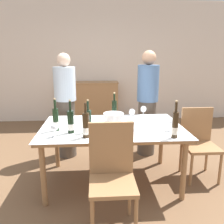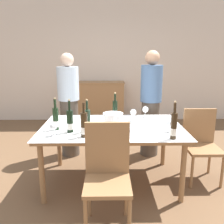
{
  "view_description": "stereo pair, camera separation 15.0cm",
  "coord_description": "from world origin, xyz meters",
  "px_view_note": "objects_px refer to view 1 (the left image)",
  "views": [
    {
      "loc": [
        -0.2,
        -2.77,
        1.6
      ],
      "look_at": [
        0.0,
        0.0,
        0.92
      ],
      "focal_mm": 38.0,
      "sensor_mm": 36.0,
      "label": 1
    },
    {
      "loc": [
        -0.05,
        -2.78,
        1.6
      ],
      "look_at": [
        0.0,
        0.0,
        0.92
      ],
      "focal_mm": 38.0,
      "sensor_mm": 36.0,
      "label": 2
    }
  ],
  "objects_px": {
    "wine_glass_4": "(170,123)",
    "wine_bottle_5": "(175,125)",
    "ice_bucket": "(114,121)",
    "chair_right_end": "(199,138)",
    "wine_glass_3": "(54,128)",
    "person_guest_left": "(147,104)",
    "wine_bottle_0": "(56,120)",
    "dining_table": "(112,131)",
    "wine_glass_0": "(132,122)",
    "wine_bottle_2": "(86,126)",
    "wine_glass_2": "(143,109)",
    "wine_glass_5": "(132,112)",
    "person_host": "(66,107)",
    "sideboard_cabinet": "(91,103)",
    "chair_near_front": "(112,170)",
    "wine_bottle_4": "(71,122)",
    "wine_bottle_3": "(88,122)",
    "wine_bottle_1": "(114,112)",
    "wine_glass_1": "(126,130)"
  },
  "relations": [
    {
      "from": "wine_glass_4",
      "to": "wine_bottle_5",
      "type": "bearing_deg",
      "value": -95.57
    },
    {
      "from": "ice_bucket",
      "to": "chair_right_end",
      "type": "relative_size",
      "value": 0.26
    },
    {
      "from": "chair_right_end",
      "to": "wine_glass_4",
      "type": "bearing_deg",
      "value": -147.69
    },
    {
      "from": "wine_glass_3",
      "to": "person_guest_left",
      "type": "relative_size",
      "value": 0.09
    },
    {
      "from": "wine_bottle_0",
      "to": "wine_bottle_5",
      "type": "bearing_deg",
      "value": -14.37
    },
    {
      "from": "dining_table",
      "to": "wine_glass_0",
      "type": "relative_size",
      "value": 11.68
    },
    {
      "from": "wine_bottle_2",
      "to": "person_guest_left",
      "type": "xyz_separation_m",
      "value": [
        0.92,
        1.22,
        -0.03
      ]
    },
    {
      "from": "ice_bucket",
      "to": "wine_glass_2",
      "type": "xyz_separation_m",
      "value": [
        0.46,
        0.53,
        0.01
      ]
    },
    {
      "from": "ice_bucket",
      "to": "wine_glass_4",
      "type": "bearing_deg",
      "value": -10.29
    },
    {
      "from": "wine_glass_4",
      "to": "wine_glass_5",
      "type": "xyz_separation_m",
      "value": [
        -0.37,
        0.5,
        0.01
      ]
    },
    {
      "from": "wine_bottle_2",
      "to": "wine_glass_2",
      "type": "xyz_separation_m",
      "value": [
        0.77,
        0.79,
        -0.02
      ]
    },
    {
      "from": "ice_bucket",
      "to": "person_host",
      "type": "relative_size",
      "value": 0.15
    },
    {
      "from": "wine_glass_0",
      "to": "person_host",
      "type": "relative_size",
      "value": 0.09
    },
    {
      "from": "wine_bottle_0",
      "to": "wine_glass_3",
      "type": "xyz_separation_m",
      "value": [
        0.02,
        -0.21,
        -0.03
      ]
    },
    {
      "from": "wine_glass_3",
      "to": "wine_glass_5",
      "type": "bearing_deg",
      "value": 33.46
    },
    {
      "from": "sideboard_cabinet",
      "to": "chair_near_front",
      "type": "height_order",
      "value": "chair_near_front"
    },
    {
      "from": "dining_table",
      "to": "wine_bottle_4",
      "type": "distance_m",
      "value": 0.55
    },
    {
      "from": "wine_glass_4",
      "to": "wine_glass_5",
      "type": "height_order",
      "value": "wine_glass_5"
    },
    {
      "from": "wine_glass_2",
      "to": "wine_glass_3",
      "type": "xyz_separation_m",
      "value": [
        -1.11,
        -0.75,
        -0.01
      ]
    },
    {
      "from": "ice_bucket",
      "to": "wine_bottle_3",
      "type": "height_order",
      "value": "wine_bottle_3"
    },
    {
      "from": "wine_bottle_1",
      "to": "wine_glass_0",
      "type": "distance_m",
      "value": 0.39
    },
    {
      "from": "person_host",
      "to": "wine_bottle_2",
      "type": "bearing_deg",
      "value": -73.7
    },
    {
      "from": "ice_bucket",
      "to": "wine_glass_0",
      "type": "height_order",
      "value": "ice_bucket"
    },
    {
      "from": "wine_glass_4",
      "to": "dining_table",
      "type": "bearing_deg",
      "value": 160.77
    },
    {
      "from": "wine_glass_1",
      "to": "wine_glass_4",
      "type": "distance_m",
      "value": 0.57
    },
    {
      "from": "wine_glass_1",
      "to": "person_host",
      "type": "relative_size",
      "value": 0.08
    },
    {
      "from": "ice_bucket",
      "to": "wine_glass_0",
      "type": "relative_size",
      "value": 1.63
    },
    {
      "from": "chair_near_front",
      "to": "wine_bottle_5",
      "type": "bearing_deg",
      "value": 25.34
    },
    {
      "from": "wine_glass_0",
      "to": "sideboard_cabinet",
      "type": "bearing_deg",
      "value": 100.13
    },
    {
      "from": "wine_glass_4",
      "to": "wine_glass_2",
      "type": "bearing_deg",
      "value": 105.78
    },
    {
      "from": "wine_bottle_3",
      "to": "wine_glass_3",
      "type": "relative_size",
      "value": 2.6
    },
    {
      "from": "wine_glass_0",
      "to": "wine_glass_2",
      "type": "xyz_separation_m",
      "value": [
        0.26,
        0.61,
        0.01
      ]
    },
    {
      "from": "wine_bottle_3",
      "to": "wine_glass_0",
      "type": "distance_m",
      "value": 0.5
    },
    {
      "from": "wine_bottle_0",
      "to": "wine_glass_4",
      "type": "height_order",
      "value": "wine_bottle_0"
    },
    {
      "from": "wine_glass_5",
      "to": "chair_near_front",
      "type": "height_order",
      "value": "chair_near_front"
    },
    {
      "from": "wine_glass_2",
      "to": "person_host",
      "type": "relative_size",
      "value": 0.1
    },
    {
      "from": "ice_bucket",
      "to": "wine_glass_4",
      "type": "height_order",
      "value": "ice_bucket"
    },
    {
      "from": "wine_bottle_4",
      "to": "wine_glass_3",
      "type": "bearing_deg",
      "value": -142.99
    },
    {
      "from": "wine_glass_0",
      "to": "person_guest_left",
      "type": "distance_m",
      "value": 1.11
    },
    {
      "from": "ice_bucket",
      "to": "wine_bottle_2",
      "type": "distance_m",
      "value": 0.41
    },
    {
      "from": "wine_glass_1",
      "to": "wine_glass_0",
      "type": "bearing_deg",
      "value": 66.17
    },
    {
      "from": "dining_table",
      "to": "person_guest_left",
      "type": "distance_m",
      "value": 1.06
    },
    {
      "from": "ice_bucket",
      "to": "wine_bottle_2",
      "type": "relative_size",
      "value": 0.64
    },
    {
      "from": "wine_bottle_2",
      "to": "chair_right_end",
      "type": "bearing_deg",
      "value": 17.6
    },
    {
      "from": "person_guest_left",
      "to": "wine_glass_0",
      "type": "bearing_deg",
      "value": -111.4
    },
    {
      "from": "wine_bottle_2",
      "to": "wine_glass_2",
      "type": "distance_m",
      "value": 1.1
    },
    {
      "from": "wine_glass_0",
      "to": "wine_glass_4",
      "type": "relative_size",
      "value": 1.06
    },
    {
      "from": "wine_glass_1",
      "to": "wine_bottle_0",
      "type": "bearing_deg",
      "value": 158.77
    },
    {
      "from": "ice_bucket",
      "to": "person_host",
      "type": "bearing_deg",
      "value": 124.86
    },
    {
      "from": "sideboard_cabinet",
      "to": "wine_glass_0",
      "type": "xyz_separation_m",
      "value": [
        0.52,
        -2.92,
        0.35
      ]
    }
  ]
}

